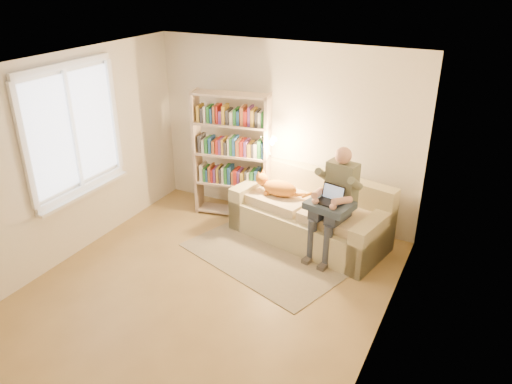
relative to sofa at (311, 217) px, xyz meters
The scene contains 14 objects.
floor 1.89m from the sofa, 110.45° to the right, with size 4.50×4.50×0.00m, color olive.
ceiling 2.94m from the sofa, 110.45° to the right, with size 4.00×4.50×0.02m, color white.
wall_left 3.32m from the sofa, 146.65° to the right, with size 0.02×4.50×2.60m, color silver.
wall_right 2.41m from the sofa, 52.27° to the right, with size 0.02×4.50×2.60m, color silver.
wall_back 1.27m from the sofa, 142.14° to the left, with size 4.00×0.02×2.60m, color silver.
wall_front 4.16m from the sofa, 99.25° to the right, with size 4.00×0.02×2.60m, color silver.
window 3.20m from the sofa, 149.27° to the right, with size 0.12×1.52×1.69m.
sofa is the anchor object (origin of this frame).
person 0.69m from the sofa, 31.38° to the right, with size 0.50×0.69×1.46m.
cat 0.65m from the sofa, behind, with size 0.76×0.36×0.27m.
blanket 0.68m from the sofa, 45.37° to the right, with size 0.55×0.45×0.09m, color #283647.
laptop 0.74m from the sofa, 44.38° to the right, with size 0.35×0.30×0.27m.
bookshelf 1.52m from the sofa, behind, with size 1.29×0.50×1.90m.
rug 0.88m from the sofa, 114.31° to the right, with size 2.11×1.25×0.01m, color gray.
Camera 1 is at (2.73, -4.07, 3.55)m, focal length 35.00 mm.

